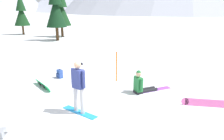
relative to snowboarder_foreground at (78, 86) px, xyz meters
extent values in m
plane|color=white|center=(0.20, -0.53, -0.98)|extent=(800.00, 800.00, 0.00)
cube|color=#1E8CD8|center=(0.00, 0.00, -0.97)|extent=(1.35, 1.12, 0.02)
cylinder|color=#B7B7BC|center=(-0.13, 0.10, -0.52)|extent=(0.15, 0.15, 0.89)
cylinder|color=#B7B7BC|center=(0.13, -0.10, -0.52)|extent=(0.15, 0.15, 0.89)
cube|color=navy|center=(0.00, 0.00, 0.25)|extent=(0.46, 0.43, 0.65)
cylinder|color=navy|center=(-0.21, 0.16, 0.29)|extent=(0.11, 0.11, 0.58)
cylinder|color=navy|center=(0.21, -0.16, 0.29)|extent=(0.11, 0.11, 0.58)
sphere|color=tan|center=(0.00, 0.00, 0.74)|extent=(0.24, 0.24, 0.24)
cube|color=black|center=(0.08, 0.11, 0.75)|extent=(0.16, 0.13, 0.08)
cube|color=black|center=(2.23, 1.84, -0.93)|extent=(0.41, 0.44, 0.10)
cylinder|color=black|center=(2.64, 2.15, -0.91)|extent=(0.78, 0.47, 0.14)
cylinder|color=black|center=(2.72, 1.96, -0.91)|extent=(0.78, 0.47, 0.14)
cube|color=#993FD8|center=(3.04, 2.22, -0.97)|extent=(1.49, 0.90, 0.02)
cube|color=#237238|center=(2.23, 1.84, -0.58)|extent=(0.39, 0.46, 0.60)
cylinder|color=#237238|center=(2.12, 2.08, -0.54)|extent=(0.11, 0.11, 0.52)
cylinder|color=#237238|center=(2.34, 1.61, -0.54)|extent=(0.11, 0.11, 0.52)
sphere|color=tan|center=(2.23, 1.84, -0.12)|extent=(0.24, 0.24, 0.24)
sphere|color=#237238|center=(2.23, 1.84, -0.07)|extent=(0.20, 0.20, 0.20)
cube|color=#19B259|center=(-2.06, 2.46, -0.86)|extent=(0.98, 1.21, 0.24)
cylinder|color=#19B259|center=(-2.50, 3.02, -0.86)|extent=(0.26, 0.28, 0.24)
cylinder|color=#19B259|center=(-1.62, 1.90, -0.86)|extent=(0.26, 0.28, 0.24)
cube|color=black|center=(-2.23, 2.60, -0.84)|extent=(0.22, 0.23, 0.16)
cube|color=black|center=(-1.96, 2.26, -0.84)|extent=(0.22, 0.23, 0.16)
cube|color=pink|center=(4.61, 0.56, -0.85)|extent=(1.51, 0.34, 0.27)
cylinder|color=pink|center=(3.87, 0.68, -0.85)|extent=(0.28, 0.15, 0.27)
cube|color=black|center=(4.85, 0.57, -0.84)|extent=(0.21, 0.14, 0.15)
cube|color=black|center=(4.40, 0.64, -0.84)|extent=(0.21, 0.14, 0.15)
cylinder|color=black|center=(-1.86, -1.52, -0.86)|extent=(0.12, 0.04, 0.02)
cube|color=#2D4C9E|center=(-1.62, 3.92, -0.76)|extent=(0.36, 0.37, 0.44)
cube|color=navy|center=(-1.72, 3.84, -0.83)|extent=(0.19, 0.21, 0.20)
cylinder|color=black|center=(-1.62, 3.92, -0.52)|extent=(0.10, 0.11, 0.02)
cylinder|color=orange|center=(1.31, 3.43, -0.24)|extent=(0.06, 0.06, 1.49)
cylinder|color=#472D19|center=(-5.33, 20.81, -0.29)|extent=(0.32, 0.32, 1.39)
cone|color=#143819|center=(-5.33, 20.81, 1.90)|extent=(2.39, 2.39, 2.97)
cylinder|color=#472D19|center=(-11.20, 23.14, -0.38)|extent=(0.28, 0.28, 1.21)
cone|color=#143819|center=(-11.20, 23.14, 1.52)|extent=(2.05, 2.05, 2.58)
cone|color=#143819|center=(-11.20, 23.14, 3.32)|extent=(1.33, 1.33, 2.36)
cylinder|color=#472D19|center=(-5.11, 17.48, -0.24)|extent=(0.34, 0.34, 1.48)
cone|color=black|center=(-5.11, 17.48, 2.08)|extent=(2.22, 2.22, 3.16)
camera|label=1|loc=(1.20, -6.95, 2.54)|focal=35.22mm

